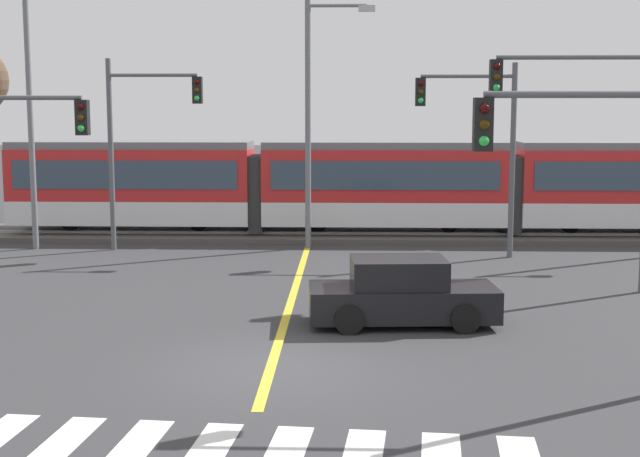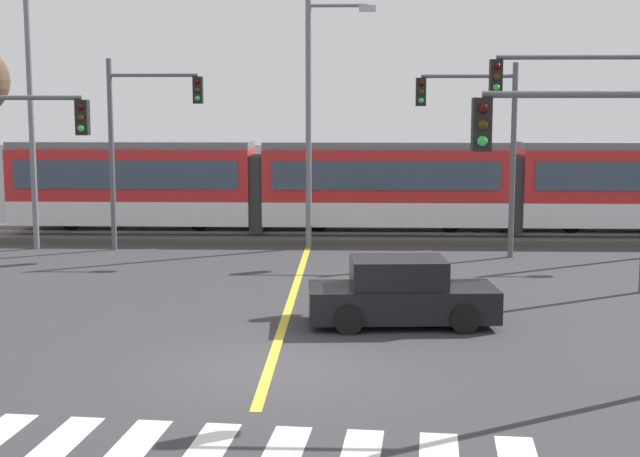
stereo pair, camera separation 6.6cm
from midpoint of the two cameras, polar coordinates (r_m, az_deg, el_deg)
The scene contains 15 objects.
ground_plane at distance 17.01m, azimuth -3.14°, elevation -8.89°, with size 200.00×200.00×0.00m, color #333335.
track_bed at distance 33.85m, azimuth -0.48°, elevation -0.36°, with size 120.00×4.00×0.18m, color #4C4742.
rail_near at distance 33.11m, azimuth -0.54°, elevation -0.30°, with size 120.00×0.08×0.10m, color #939399.
rail_far at distance 34.54m, azimuth -0.43°, elevation 0.03°, with size 120.00×0.08×0.10m, color #939399.
light_rail_tram at distance 33.61m, azimuth 4.18°, elevation 2.91°, with size 28.00×2.64×3.43m.
crosswalk_stripe_1 at distance 13.64m, azimuth -16.70°, elevation -13.48°, with size 0.56×2.80×0.01m, color silver.
crosswalk_stripe_2 at distance 13.25m, azimuth -12.22°, elevation -13.96°, with size 0.56×2.80×0.01m, color silver.
lane_centre_line at distance 23.18m, azimuth -1.70°, elevation -4.36°, with size 0.20×17.71×0.01m, color gold.
sedan_crossing at distance 20.18m, azimuth 5.32°, elevation -4.20°, with size 4.30×2.13×1.52m.
traffic_light_far_left at distance 30.91m, azimuth -11.35°, elevation 6.35°, with size 3.25×0.38×6.50m.
traffic_light_mid_right at distance 24.32m, azimuth 17.31°, elevation 6.18°, with size 4.25×0.38×6.49m.
traffic_light_near_right at distance 15.84m, azimuth 18.20°, elevation 3.02°, with size 3.75×0.38×5.54m.
traffic_light_far_right at distance 29.28m, azimuth 10.35°, elevation 6.15°, with size 3.25×0.38×6.29m.
street_lamp_west at distance 32.06m, azimuth -17.67°, elevation 8.57°, with size 2.40×0.28×9.81m.
street_lamp_centre at distance 30.72m, azimuth -0.25°, elevation 7.69°, with size 2.37×0.28×8.47m.
Camera 2 is at (1.55, -16.23, 4.87)m, focal length 50.00 mm.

